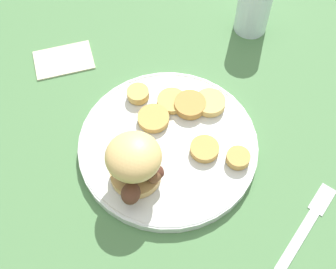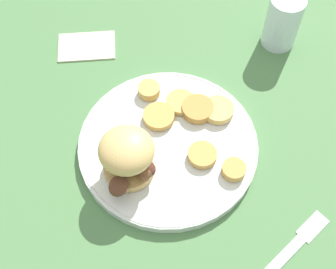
{
  "view_description": "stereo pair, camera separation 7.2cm",
  "coord_description": "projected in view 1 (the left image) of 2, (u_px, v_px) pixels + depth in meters",
  "views": [
    {
      "loc": [
        0.18,
        0.32,
        0.66
      ],
      "look_at": [
        0.0,
        0.0,
        0.04
      ],
      "focal_mm": 50.0,
      "sensor_mm": 36.0,
      "label": 1
    },
    {
      "loc": [
        0.12,
        0.35,
        0.66
      ],
      "look_at": [
        0.0,
        0.0,
        0.04
      ],
      "focal_mm": 50.0,
      "sensor_mm": 36.0,
      "label": 2
    }
  ],
  "objects": [
    {
      "name": "ground_plane",
      "position": [
        168.0,
        148.0,
        0.75
      ],
      "size": [
        4.0,
        4.0,
        0.0
      ],
      "primitive_type": "plane",
      "color": "#4C7A47"
    },
    {
      "name": "sandwich",
      "position": [
        135.0,
        164.0,
        0.67
      ],
      "size": [
        0.09,
        0.1,
        0.09
      ],
      "color": "tan",
      "rests_on": "dinner_plate"
    },
    {
      "name": "potato_round_1",
      "position": [
        205.0,
        149.0,
        0.73
      ],
      "size": [
        0.05,
        0.05,
        0.01
      ],
      "primitive_type": "cylinder",
      "color": "tan",
      "rests_on": "dinner_plate"
    },
    {
      "name": "drinking_glass",
      "position": [
        254.0,
        7.0,
        0.85
      ],
      "size": [
        0.06,
        0.06,
        0.1
      ],
      "color": "silver",
      "rests_on": "ground_plane"
    },
    {
      "name": "potato_round_5",
      "position": [
        238.0,
        158.0,
        0.72
      ],
      "size": [
        0.04,
        0.04,
        0.01
      ],
      "primitive_type": "cylinder",
      "color": "tan",
      "rests_on": "dinner_plate"
    },
    {
      "name": "fork",
      "position": [
        306.0,
        226.0,
        0.68
      ],
      "size": [
        0.15,
        0.08,
        0.0
      ],
      "color": "silver",
      "rests_on": "ground_plane"
    },
    {
      "name": "potato_round_6",
      "position": [
        210.0,
        103.0,
        0.77
      ],
      "size": [
        0.05,
        0.05,
        0.01
      ],
      "primitive_type": "cylinder",
      "color": "#DBB766",
      "rests_on": "dinner_plate"
    },
    {
      "name": "potato_round_0",
      "position": [
        172.0,
        101.0,
        0.77
      ],
      "size": [
        0.05,
        0.05,
        0.01
      ],
      "primitive_type": "cylinder",
      "color": "tan",
      "rests_on": "dinner_plate"
    },
    {
      "name": "potato_round_2",
      "position": [
        190.0,
        105.0,
        0.77
      ],
      "size": [
        0.05,
        0.05,
        0.01
      ],
      "primitive_type": "cylinder",
      "color": "#BC8942",
      "rests_on": "dinner_plate"
    },
    {
      "name": "napkin",
      "position": [
        64.0,
        60.0,
        0.84
      ],
      "size": [
        0.12,
        0.09,
        0.01
      ],
      "primitive_type": "cube",
      "rotation": [
        0.0,
        0.0,
        6.05
      ],
      "color": "beige",
      "rests_on": "ground_plane"
    },
    {
      "name": "potato_round_4",
      "position": [
        152.0,
        119.0,
        0.75
      ],
      "size": [
        0.05,
        0.05,
        0.01
      ],
      "primitive_type": "cylinder",
      "color": "tan",
      "rests_on": "dinner_plate"
    },
    {
      "name": "potato_round_3",
      "position": [
        139.0,
        94.0,
        0.78
      ],
      "size": [
        0.04,
        0.04,
        0.02
      ],
      "primitive_type": "cylinder",
      "color": "tan",
      "rests_on": "dinner_plate"
    },
    {
      "name": "dinner_plate",
      "position": [
        168.0,
        145.0,
        0.74
      ],
      "size": [
        0.29,
        0.29,
        0.02
      ],
      "color": "silver",
      "rests_on": "ground_plane"
    }
  ]
}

